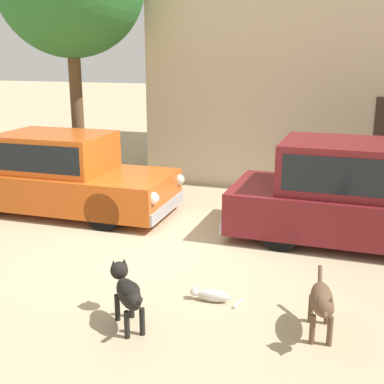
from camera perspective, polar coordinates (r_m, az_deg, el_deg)
name	(u,v)px	position (r m, az deg, el deg)	size (l,w,h in m)	color
ground_plane	(157,248)	(7.87, -4.04, -6.38)	(80.00, 80.00, 0.00)	tan
parked_sedan_nearest	(58,173)	(9.82, -14.97, 2.06)	(4.52, 1.75, 1.50)	#D15619
parked_sedan_second	(374,192)	(8.34, 19.97, -0.01)	(4.72, 1.83, 1.61)	maroon
stray_dog_spotted	(322,302)	(5.56, 14.56, -12.02)	(0.32, 1.08, 0.64)	brown
stray_dog_tan	(127,290)	(5.64, -7.40, -11.01)	(0.73, 0.82, 0.66)	black
stray_cat	(211,295)	(6.25, 2.19, -11.66)	(0.64, 0.22, 0.17)	beige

